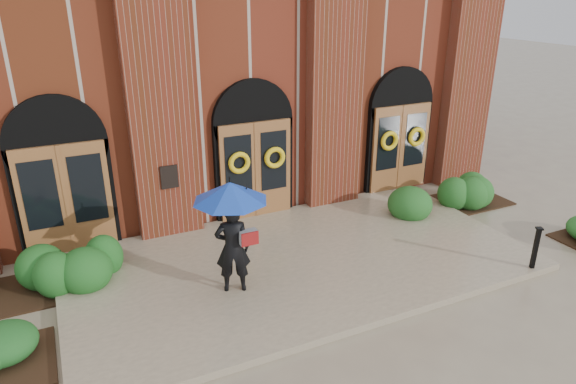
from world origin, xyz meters
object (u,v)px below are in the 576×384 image
man_with_umbrella (231,216)px  hedge_wall_right (449,192)px  hedge_wall_left (40,270)px  metal_post (536,247)px

man_with_umbrella → hedge_wall_right: 7.27m
hedge_wall_right → man_with_umbrella: bearing=-166.4°
man_with_umbrella → hedge_wall_left: man_with_umbrella is taller
metal_post → hedge_wall_right: 3.74m
hedge_wall_left → hedge_wall_right: hedge_wall_left is taller
metal_post → man_with_umbrella: bearing=162.2°
metal_post → hedge_wall_right: size_ratio=0.29×
man_with_umbrella → metal_post: 6.45m
hedge_wall_left → hedge_wall_right: bearing=-1.2°
man_with_umbrella → metal_post: man_with_umbrella is taller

